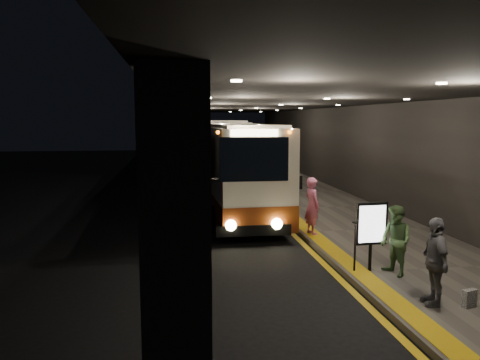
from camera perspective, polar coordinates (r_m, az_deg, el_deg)
ground at (r=14.07m, az=-1.66°, el=-8.15°), size 90.00×90.00×0.00m
lane_line_white at (r=18.86m, az=-8.82°, el=-4.21°), size 0.12×50.00×0.01m
kerb_stripe_yellow at (r=19.25m, az=3.66°, el=-3.90°), size 0.18×50.00×0.01m
sidewalk at (r=19.85m, az=10.47°, el=-3.45°), size 4.50×50.00×0.15m
tactile_strip at (r=19.32m, az=5.11°, el=-3.41°), size 0.50×50.00×0.01m
terminal_wall at (r=20.35m, az=16.71°, el=4.92°), size 0.10×50.00×6.00m
support_columns at (r=17.55m, az=-8.03°, el=2.19°), size 0.80×24.80×4.40m
canopy at (r=18.92m, az=4.22°, el=9.89°), size 9.00×50.00×0.40m
coach_main at (r=19.10m, az=-1.09°, el=1.11°), size 2.78×11.31×3.50m
coach_second at (r=29.21m, az=-3.21°, el=3.39°), size 2.99×11.59×3.60m
passenger_boarding at (r=14.98m, az=8.78°, el=-3.13°), size 0.57×0.74×1.82m
passenger_waiting_green at (r=11.52m, az=18.44°, el=-7.04°), size 0.66×0.89×1.65m
passenger_waiting_grey at (r=10.02m, az=22.65°, el=-9.12°), size 0.68×1.09×1.75m
bag_polka at (r=10.36m, az=26.17°, el=-12.83°), size 0.31×0.20×0.35m
info_sign at (r=11.61m, az=15.72°, el=-5.30°), size 0.79×0.17×1.67m
stanchion_post at (r=11.62m, az=13.84°, el=-7.91°), size 0.05×0.05×1.20m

